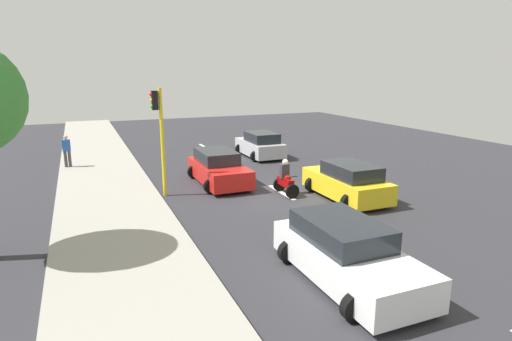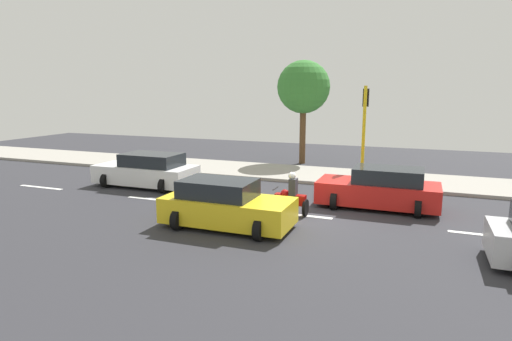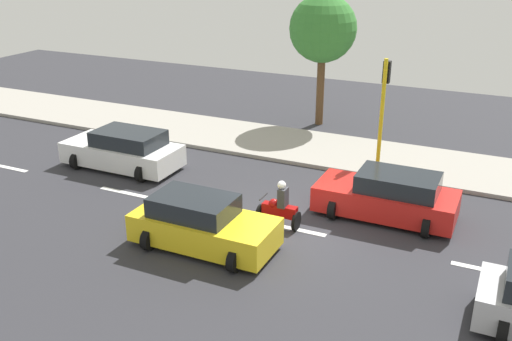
{
  "view_description": "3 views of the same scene",
  "coord_description": "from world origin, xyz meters",
  "px_view_note": "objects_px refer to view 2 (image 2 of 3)",
  "views": [
    {
      "loc": [
        7.88,
        15.87,
        5.22
      ],
      "look_at": [
        1.95,
        1.76,
        1.55
      ],
      "focal_mm": 29.79,
      "sensor_mm": 36.0,
      "label": 1
    },
    {
      "loc": [
        -14.02,
        -3.86,
        4.31
      ],
      "look_at": [
        2.7,
        2.65,
        0.94
      ],
      "focal_mm": 30.08,
      "sensor_mm": 36.0,
      "label": 2
    },
    {
      "loc": [
        -14.58,
        -5.75,
        8.2
      ],
      "look_at": [
        1.95,
        2.03,
        0.84
      ],
      "focal_mm": 40.19,
      "sensor_mm": 36.0,
      "label": 3
    }
  ],
  "objects_px": {
    "car_white": "(147,171)",
    "traffic_light_corner": "(364,123)",
    "street_tree_center": "(304,88)",
    "motorcycle": "(290,197)",
    "car_red": "(380,189)",
    "car_yellow_cab": "(226,205)"
  },
  "relations": [
    {
      "from": "car_yellow_cab",
      "to": "car_red",
      "type": "bearing_deg",
      "value": -46.53
    },
    {
      "from": "car_yellow_cab",
      "to": "traffic_light_corner",
      "type": "bearing_deg",
      "value": -25.68
    },
    {
      "from": "car_yellow_cab",
      "to": "motorcycle",
      "type": "xyz_separation_m",
      "value": [
        2.06,
        -1.51,
        -0.07
      ]
    },
    {
      "from": "traffic_light_corner",
      "to": "street_tree_center",
      "type": "xyz_separation_m",
      "value": [
        5.73,
        4.26,
        1.53
      ]
    },
    {
      "from": "motorcycle",
      "to": "traffic_light_corner",
      "type": "distance_m",
      "value": 5.69
    },
    {
      "from": "traffic_light_corner",
      "to": "car_red",
      "type": "bearing_deg",
      "value": -159.97
    },
    {
      "from": "car_yellow_cab",
      "to": "motorcycle",
      "type": "distance_m",
      "value": 2.56
    },
    {
      "from": "car_white",
      "to": "car_red",
      "type": "bearing_deg",
      "value": -89.58
    },
    {
      "from": "car_yellow_cab",
      "to": "car_red",
      "type": "relative_size",
      "value": 0.95
    },
    {
      "from": "traffic_light_corner",
      "to": "car_yellow_cab",
      "type": "bearing_deg",
      "value": 154.32
    },
    {
      "from": "car_red",
      "to": "street_tree_center",
      "type": "distance_m",
      "value": 10.71
    },
    {
      "from": "street_tree_center",
      "to": "motorcycle",
      "type": "bearing_deg",
      "value": -167.07
    },
    {
      "from": "motorcycle",
      "to": "street_tree_center",
      "type": "xyz_separation_m",
      "value": [
        10.6,
        2.43,
        3.82
      ]
    },
    {
      "from": "car_white",
      "to": "traffic_light_corner",
      "type": "bearing_deg",
      "value": -72.58
    },
    {
      "from": "street_tree_center",
      "to": "car_yellow_cab",
      "type": "bearing_deg",
      "value": -175.82
    },
    {
      "from": "car_red",
      "to": "motorcycle",
      "type": "distance_m",
      "value": 3.52
    },
    {
      "from": "car_white",
      "to": "street_tree_center",
      "type": "height_order",
      "value": "street_tree_center"
    },
    {
      "from": "car_white",
      "to": "motorcycle",
      "type": "height_order",
      "value": "motorcycle"
    },
    {
      "from": "motorcycle",
      "to": "car_white",
      "type": "bearing_deg",
      "value": 74.81
    },
    {
      "from": "car_yellow_cab",
      "to": "traffic_light_corner",
      "type": "distance_m",
      "value": 8.01
    },
    {
      "from": "street_tree_center",
      "to": "car_red",
      "type": "bearing_deg",
      "value": -148.24
    },
    {
      "from": "car_red",
      "to": "street_tree_center",
      "type": "bearing_deg",
      "value": 31.76
    }
  ]
}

